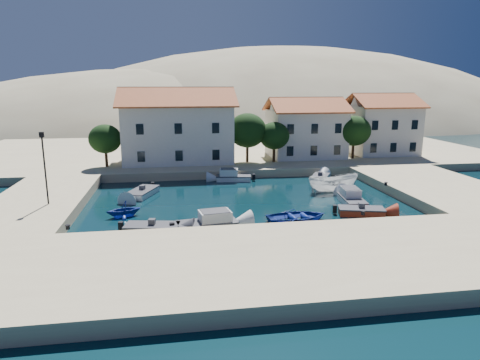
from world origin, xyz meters
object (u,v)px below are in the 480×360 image
(building_right, at_px, (381,123))
(cabin_cruiser_east, at_px, (352,199))
(rowboat_south, at_px, (297,221))
(lamppost, at_px, (44,161))
(cabin_cruiser_south, at_px, (207,223))
(boat_east, at_px, (333,192))
(building_left, at_px, (178,124))
(building_mid, at_px, (305,127))

(building_right, bearing_deg, cabin_cruiser_east, -121.83)
(building_right, bearing_deg, rowboat_south, -127.55)
(building_right, distance_m, lamppost, 46.98)
(cabin_cruiser_south, relative_size, boat_east, 0.91)
(cabin_cruiser_south, xyz_separation_m, boat_east, (14.04, 9.68, -0.48))
(lamppost, distance_m, boat_east, 27.97)
(cabin_cruiser_south, bearing_deg, building_right, 36.11)
(lamppost, height_order, cabin_cruiser_south, lamppost)
(building_left, bearing_deg, lamppost, -119.90)
(building_left, xyz_separation_m, building_mid, (18.00, 1.00, -0.71))
(building_right, relative_size, cabin_cruiser_south, 1.92)
(building_mid, distance_m, boat_east, 18.03)
(building_mid, height_order, cabin_cruiser_east, building_mid)
(lamppost, bearing_deg, building_left, 60.10)
(lamppost, height_order, rowboat_south, lamppost)
(boat_east, bearing_deg, cabin_cruiser_south, 124.43)
(rowboat_south, relative_size, cabin_cruiser_east, 1.08)
(cabin_cruiser_south, distance_m, boat_east, 17.06)
(building_right, xyz_separation_m, cabin_cruiser_south, (-28.25, -27.80, -5.00))
(building_left, distance_m, boat_east, 23.33)
(lamppost, bearing_deg, building_right, 27.93)
(building_left, bearing_deg, rowboat_south, -69.62)
(building_right, height_order, rowboat_south, building_right)
(building_mid, relative_size, cabin_cruiser_east, 2.25)
(rowboat_south, bearing_deg, building_left, 14.36)
(rowboat_south, height_order, cabin_cruiser_east, cabin_cruiser_east)
(building_left, xyz_separation_m, cabin_cruiser_east, (15.92, -20.68, -5.46))
(lamppost, bearing_deg, rowboat_south, -13.44)
(lamppost, bearing_deg, cabin_cruiser_south, -23.62)
(lamppost, xyz_separation_m, cabin_cruiser_east, (27.42, -0.68, -4.28))
(boat_east, bearing_deg, lamppost, 97.95)
(lamppost, bearing_deg, boat_east, 8.09)
(building_right, height_order, cabin_cruiser_east, building_right)
(building_mid, relative_size, rowboat_south, 2.08)
(boat_east, bearing_deg, rowboat_south, 143.49)
(building_right, relative_size, boat_east, 1.74)
(lamppost, relative_size, cabin_cruiser_south, 1.27)
(building_mid, height_order, rowboat_south, building_mid)
(boat_east, bearing_deg, building_mid, -7.51)
(rowboat_south, relative_size, boat_east, 0.93)
(lamppost, relative_size, boat_east, 1.15)
(cabin_cruiser_east, bearing_deg, cabin_cruiser_south, 116.76)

